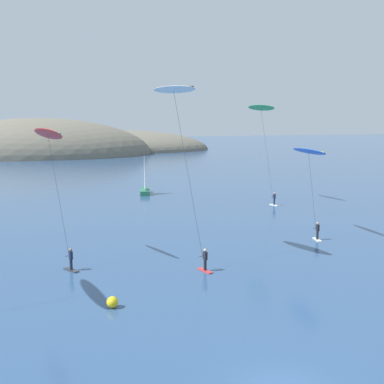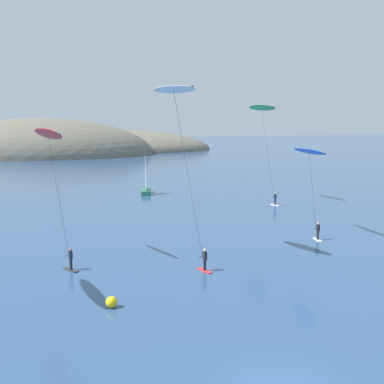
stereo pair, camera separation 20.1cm
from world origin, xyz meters
name	(u,v)px [view 2 (the right image)]	position (x,y,z in m)	size (l,w,h in m)	color
headland_island	(73,153)	(-0.24, 149.14, 0.00)	(97.57, 60.35, 23.41)	#6B6656
sailboat_near	(146,189)	(5.47, 54.79, 0.64)	(2.30, 5.97, 5.70)	#23664C
kitesurfer_red	(50,144)	(-8.58, 22.45, 9.29)	(3.21, 7.00, 10.55)	#2D2D33
kitesurfer_blue	(310,158)	(15.06, 23.85, 7.52)	(1.31, 5.91, 8.50)	silver
kitesurfer_white	(175,101)	(0.86, 19.97, 12.55)	(3.21, 7.82, 13.73)	red
kitesurfer_green	(263,113)	(19.15, 43.15, 11.97)	(2.43, 7.43, 13.17)	silver
marker_buoy	(111,302)	(-5.53, 11.12, 0.35)	(0.70, 0.70, 0.70)	yellow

